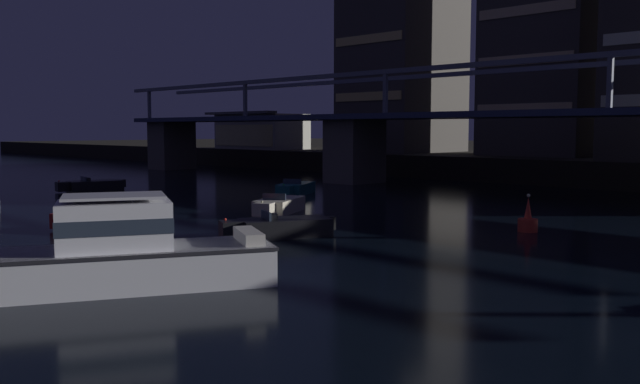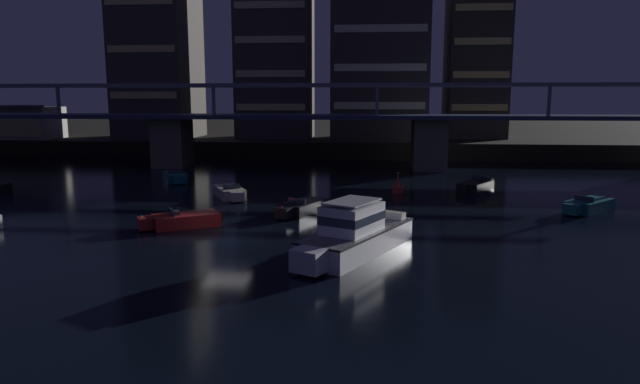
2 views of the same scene
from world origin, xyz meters
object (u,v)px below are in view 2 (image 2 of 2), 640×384
(waterfront_pavilion, at_px, (14,122))
(tower_central, at_px, (380,51))
(speedboat_far_center, at_px, (302,207))
(speedboat_mid_center, at_px, (588,206))
(tower_west_low, at_px, (157,29))
(channel_buoy, at_px, (398,187))
(speedboat_mid_left, at_px, (476,186))
(speedboat_mid_right, at_px, (230,192))
(cabin_cruiser_near_left, at_px, (355,233))
(speedboat_far_right, at_px, (175,177))
(tower_west_tall, at_px, (275,58))
(river_bridge, at_px, (298,130))
(tower_east_tall, at_px, (476,59))
(speedboat_near_center, at_px, (182,220))

(waterfront_pavilion, bearing_deg, tower_central, 3.28)
(speedboat_far_center, bearing_deg, speedboat_mid_center, 7.04)
(tower_west_low, distance_m, channel_buoy, 48.46)
(speedboat_mid_left, height_order, speedboat_mid_right, same)
(cabin_cruiser_near_left, bearing_deg, speedboat_far_right, 127.12)
(cabin_cruiser_near_left, relative_size, speedboat_mid_left, 1.88)
(speedboat_mid_left, xyz_separation_m, channel_buoy, (-6.79, -1.79, 0.06))
(waterfront_pavilion, distance_m, channel_buoy, 58.93)
(tower_west_tall, height_order, speedboat_mid_center, tower_west_tall)
(speedboat_mid_center, relative_size, channel_buoy, 2.52)
(speedboat_far_center, bearing_deg, waterfront_pavilion, 140.64)
(cabin_cruiser_near_left, height_order, speedboat_mid_left, cabin_cruiser_near_left)
(tower_west_tall, bearing_deg, tower_west_low, -177.26)
(tower_west_low, bearing_deg, speedboat_far_right, -67.07)
(speedboat_far_right, bearing_deg, channel_buoy, -12.91)
(tower_west_tall, bearing_deg, cabin_cruiser_near_left, -76.19)
(speedboat_mid_right, bearing_deg, tower_west_low, 118.11)
(tower_west_low, height_order, cabin_cruiser_near_left, tower_west_low)
(speedboat_mid_left, bearing_deg, river_bridge, 140.75)
(tower_east_tall, relative_size, speedboat_mid_left, 4.65)
(tower_central, distance_m, cabin_cruiser_near_left, 51.03)
(waterfront_pavilion, bearing_deg, cabin_cruiser_near_left, -43.60)
(tower_west_low, bearing_deg, cabin_cruiser_near_left, -59.99)
(waterfront_pavilion, height_order, channel_buoy, waterfront_pavilion)
(tower_east_tall, height_order, speedboat_near_center, tower_east_tall)
(speedboat_mid_center, height_order, speedboat_far_center, same)
(tower_central, relative_size, speedboat_mid_left, 4.99)
(tower_central, bearing_deg, cabin_cruiser_near_left, -92.14)
(speedboat_far_right, relative_size, channel_buoy, 2.78)
(speedboat_mid_center, xyz_separation_m, speedboat_mid_right, (-26.32, 3.16, 0.00))
(tower_east_tall, relative_size, channel_buoy, 12.71)
(speedboat_mid_right, bearing_deg, tower_west_tall, 93.63)
(cabin_cruiser_near_left, bearing_deg, tower_west_low, 120.01)
(tower_west_low, bearing_deg, tower_east_tall, 4.80)
(speedboat_near_center, relative_size, speedboat_mid_left, 1.01)
(tower_central, relative_size, channel_buoy, 13.63)
(speedboat_near_center, height_order, speedboat_mid_left, same)
(tower_west_low, bearing_deg, waterfront_pavilion, -167.87)
(river_bridge, distance_m, speedboat_mid_right, 19.88)
(river_bridge, relative_size, tower_west_low, 3.06)
(tower_central, xyz_separation_m, speedboat_far_center, (-5.73, -39.69, -13.63))
(tower_west_tall, distance_m, speedboat_mid_right, 38.49)
(tower_west_tall, xyz_separation_m, speedboat_mid_left, (22.52, -30.96, -12.95))
(river_bridge, relative_size, cabin_cruiser_near_left, 10.30)
(speedboat_mid_right, bearing_deg, waterfront_pavilion, 140.93)
(tower_west_low, distance_m, speedboat_far_center, 51.06)
(tower_west_low, distance_m, cabin_cruiser_near_left, 60.66)
(river_bridge, height_order, speedboat_far_center, river_bridge)
(speedboat_far_right, bearing_deg, speedboat_near_center, -69.21)
(speedboat_near_center, bearing_deg, speedboat_mid_left, 36.90)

